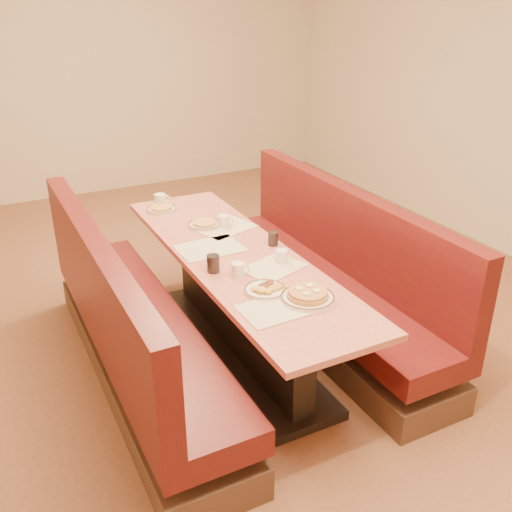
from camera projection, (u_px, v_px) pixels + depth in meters
name	position (u px, v px, depth m)	size (l,w,h in m)	color
ground	(238.00, 351.00, 4.00)	(8.00, 8.00, 0.00)	#9E6647
room_envelope	(234.00, 62.00, 3.19)	(6.04, 8.04, 2.82)	beige
diner_table	(237.00, 305.00, 3.84)	(0.70, 2.50, 0.75)	black
booth_left	(131.00, 333.00, 3.55)	(0.55, 2.50, 1.05)	#4C3326
booth_right	(328.00, 283.00, 4.15)	(0.55, 2.50, 1.05)	#4C3326
placemat_near_left	(275.00, 309.00, 3.04)	(0.37, 0.28, 0.00)	beige
placemat_near_right	(274.00, 267.00, 3.50)	(0.36, 0.27, 0.00)	beige
placemat_far_left	(210.00, 248.00, 3.76)	(0.42, 0.31, 0.00)	beige
placemat_far_right	(225.00, 228.00, 4.09)	(0.39, 0.29, 0.00)	beige
pancake_plate	(308.00, 296.00, 3.13)	(0.31, 0.31, 0.07)	white
eggs_plate	(265.00, 290.00, 3.22)	(0.24, 0.24, 0.05)	white
extra_plate_mid	(204.00, 224.00, 4.11)	(0.24, 0.24, 0.05)	white
extra_plate_far	(162.00, 209.00, 4.40)	(0.24, 0.24, 0.05)	white
coffee_mug_a	(282.00, 256.00, 3.56)	(0.11, 0.08, 0.08)	white
coffee_mug_b	(239.00, 269.00, 3.38)	(0.11, 0.08, 0.08)	white
coffee_mug_c	(224.00, 221.00, 4.09)	(0.12, 0.08, 0.09)	white
coffee_mug_d	(161.00, 200.00, 4.49)	(0.13, 0.09, 0.10)	white
soda_tumbler_near	(213.00, 264.00, 3.43)	(0.08, 0.08, 0.11)	black
soda_tumbler_mid	(273.00, 239.00, 3.80)	(0.07, 0.07, 0.09)	black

